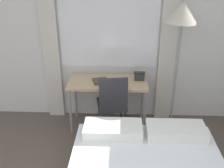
{
  "coord_description": "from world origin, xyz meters",
  "views": [
    {
      "loc": [
        0.12,
        -0.63,
        2.35
      ],
      "look_at": [
        0.0,
        2.35,
        0.9
      ],
      "focal_mm": 42.0,
      "sensor_mm": 36.0,
      "label": 1
    }
  ],
  "objects_px": {
    "standing_lamp": "(183,19)",
    "book": "(100,81)",
    "desk": "(108,86)",
    "telephone": "(139,76)",
    "desk_chair": "(112,102)"
  },
  "relations": [
    {
      "from": "standing_lamp",
      "to": "desk_chair",
      "type": "bearing_deg",
      "value": -173.91
    },
    {
      "from": "desk",
      "to": "book",
      "type": "relative_size",
      "value": 4.47
    },
    {
      "from": "desk",
      "to": "desk_chair",
      "type": "relative_size",
      "value": 1.19
    },
    {
      "from": "desk",
      "to": "book",
      "type": "height_order",
      "value": "book"
    },
    {
      "from": "desk_chair",
      "to": "standing_lamp",
      "type": "xyz_separation_m",
      "value": [
        0.86,
        0.09,
        1.13
      ]
    },
    {
      "from": "standing_lamp",
      "to": "book",
      "type": "height_order",
      "value": "standing_lamp"
    },
    {
      "from": "telephone",
      "to": "book",
      "type": "bearing_deg",
      "value": -167.74
    },
    {
      "from": "telephone",
      "to": "book",
      "type": "relative_size",
      "value": 0.64
    },
    {
      "from": "telephone",
      "to": "standing_lamp",
      "type": "bearing_deg",
      "value": -25.66
    },
    {
      "from": "desk_chair",
      "to": "telephone",
      "type": "height_order",
      "value": "desk_chair"
    },
    {
      "from": "desk",
      "to": "telephone",
      "type": "bearing_deg",
      "value": 12.44
    },
    {
      "from": "desk",
      "to": "book",
      "type": "distance_m",
      "value": 0.14
    },
    {
      "from": "standing_lamp",
      "to": "telephone",
      "type": "xyz_separation_m",
      "value": [
        -0.48,
        0.23,
        -0.87
      ]
    },
    {
      "from": "desk_chair",
      "to": "book",
      "type": "xyz_separation_m",
      "value": [
        -0.18,
        0.2,
        0.23
      ]
    },
    {
      "from": "telephone",
      "to": "book",
      "type": "distance_m",
      "value": 0.57
    }
  ]
}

